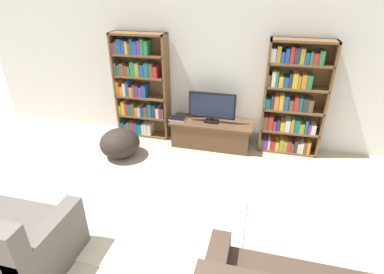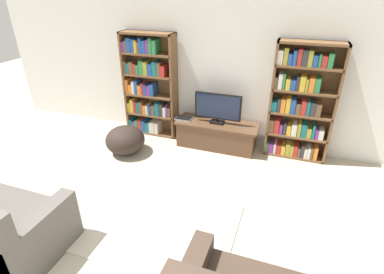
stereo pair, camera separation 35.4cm
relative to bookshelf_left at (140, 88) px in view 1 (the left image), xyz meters
The scene contains 8 objects.
wall_back 1.32m from the bookshelf_left, ahead, with size 8.80×0.06×2.60m.
bookshelf_left is the anchor object (origin of this frame).
bookshelf_right 2.67m from the bookshelf_left, ahead, with size 0.99×0.30×1.90m.
tv_stand 1.55m from the bookshelf_left, ahead, with size 1.44×0.53×0.46m.
television 1.39m from the bookshelf_left, ahead, with size 0.81×0.16×0.53m.
laptop 0.91m from the bookshelf_left, 14.24° to the right, with size 0.29×0.20×0.03m.
area_rug 2.78m from the bookshelf_left, 62.31° to the right, with size 1.89×1.42×0.02m.
beanbag_ottoman 1.13m from the bookshelf_left, 93.17° to the right, with size 0.66×0.66×0.48m, color #2D231E.
Camera 1 is at (0.95, -0.83, 2.65)m, focal length 28.00 mm.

